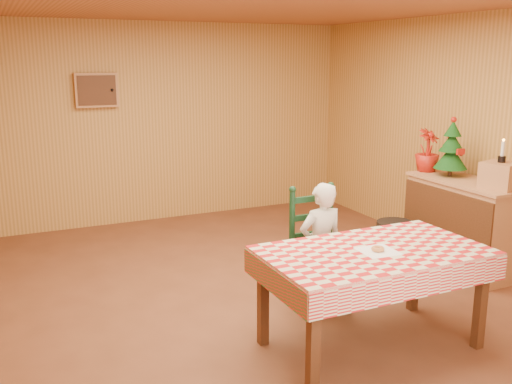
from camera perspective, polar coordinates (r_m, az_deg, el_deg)
ground at (r=5.30m, az=0.93°, el=-10.51°), size 6.00×6.00×0.00m
cabin_walls at (r=5.34m, az=-1.55°, el=9.93°), size 5.10×6.05×2.65m
dining_table at (r=4.30m, az=11.63°, el=-6.67°), size 1.66×0.96×0.77m
ladder_chair at (r=4.98m, az=6.14°, el=-5.95°), size 0.44×0.40×1.08m
seated_child at (r=4.91m, az=6.50°, el=-5.49°), size 0.41×0.27×1.12m
napkin at (r=4.24m, az=12.09°, el=-5.80°), size 0.27×0.27×0.00m
donut at (r=4.23m, az=12.10°, el=-5.57°), size 0.12×0.12×0.03m
shelf_unit at (r=6.24m, az=19.97°, el=-3.07°), size 0.54×1.24×0.93m
crate at (r=5.85m, az=23.22°, el=1.54°), size 0.37×0.37×0.25m
christmas_tree at (r=6.27m, az=18.96°, el=4.05°), size 0.34×0.34×0.62m
flower_arrangement at (r=6.46m, az=16.78°, el=4.02°), size 0.31×0.31×0.46m
candle_set at (r=5.82m, az=23.39°, el=3.37°), size 0.07×0.07×0.22m
storage_bin at (r=6.38m, az=13.75°, el=-4.73°), size 0.43×0.43×0.42m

